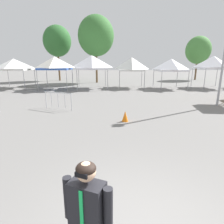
% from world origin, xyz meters
% --- Properties ---
extents(canopy_tent_behind_left, '(3.33, 3.33, 3.26)m').
position_xyz_m(canopy_tent_behind_left, '(-10.80, 19.44, 2.63)').
color(canopy_tent_behind_left, '#9E9EA3').
rests_on(canopy_tent_behind_left, ground).
extents(canopy_tent_center, '(3.23, 3.23, 3.46)m').
position_xyz_m(canopy_tent_center, '(-6.01, 18.46, 2.77)').
color(canopy_tent_center, '#9E9EA3').
rests_on(canopy_tent_center, ground).
extents(canopy_tent_right_of_center, '(3.58, 3.58, 3.60)m').
position_xyz_m(canopy_tent_right_of_center, '(-2.10, 18.93, 2.84)').
color(canopy_tent_right_of_center, '#9E9EA3').
rests_on(canopy_tent_right_of_center, ground).
extents(canopy_tent_left_of_center, '(3.06, 3.06, 3.39)m').
position_xyz_m(canopy_tent_left_of_center, '(2.36, 19.44, 2.64)').
color(canopy_tent_left_of_center, '#9E9EA3').
rests_on(canopy_tent_left_of_center, ground).
extents(canopy_tent_far_right, '(3.16, 3.16, 3.24)m').
position_xyz_m(canopy_tent_far_right, '(6.60, 18.55, 2.57)').
color(canopy_tent_far_right, '#9E9EA3').
rests_on(canopy_tent_far_right, ground).
extents(canopy_tent_behind_center, '(3.22, 3.22, 3.56)m').
position_xyz_m(canopy_tent_behind_center, '(11.49, 18.90, 2.85)').
color(canopy_tent_behind_center, '#9E9EA3').
rests_on(canopy_tent_behind_center, ground).
extents(person_foreground, '(0.60, 0.39, 1.78)m').
position_xyz_m(person_foreground, '(-0.87, -0.63, 1.03)').
color(person_foreground, '#33384C').
rests_on(person_foreground, ground).
extents(tree_behind_tents_center, '(3.98, 3.98, 6.98)m').
position_xyz_m(tree_behind_tents_center, '(14.56, 29.20, 4.78)').
color(tree_behind_tents_center, brown).
rests_on(tree_behind_tents_center, ground).
extents(tree_behind_tents_left, '(4.24, 4.24, 8.36)m').
position_xyz_m(tree_behind_tents_left, '(-7.99, 28.54, 6.01)').
color(tree_behind_tents_left, brown).
rests_on(tree_behind_tents_left, ground).
extents(tree_behind_tents_right, '(4.95, 4.95, 9.11)m').
position_xyz_m(tree_behind_tents_right, '(-1.87, 25.29, 6.37)').
color(tree_behind_tents_right, brown).
rests_on(tree_behind_tents_right, ground).
extents(crowd_barrier_by_lift, '(1.90, 0.98, 1.08)m').
position_xyz_m(crowd_barrier_by_lift, '(-3.60, 9.12, 0.75)').
color(crowd_barrier_by_lift, '#B7BABF').
rests_on(crowd_barrier_by_lift, ground).
extents(traffic_cone_lot_center, '(0.32, 0.32, 0.52)m').
position_xyz_m(traffic_cone_lot_center, '(0.33, 6.44, 0.26)').
color(traffic_cone_lot_center, orange).
rests_on(traffic_cone_lot_center, ground).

